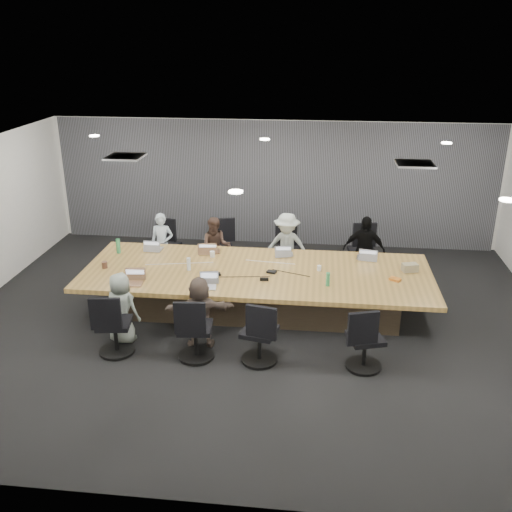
# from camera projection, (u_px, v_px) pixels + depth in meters

# --- Properties ---
(floor) EXTENTS (10.00, 8.00, 0.00)m
(floor) POSITION_uv_depth(u_px,v_px,m) (253.00, 322.00, 9.66)
(floor) COLOR black
(floor) RESTS_ON ground
(ceiling) EXTENTS (10.00, 8.00, 0.00)m
(ceiling) POSITION_uv_depth(u_px,v_px,m) (253.00, 158.00, 8.62)
(ceiling) COLOR white
(ceiling) RESTS_ON wall_back
(wall_back) EXTENTS (10.00, 0.00, 2.80)m
(wall_back) POSITION_uv_depth(u_px,v_px,m) (274.00, 183.00, 12.83)
(wall_back) COLOR silver
(wall_back) RESTS_ON ground
(wall_front) EXTENTS (10.00, 0.00, 2.80)m
(wall_front) POSITION_uv_depth(u_px,v_px,m) (204.00, 391.00, 5.45)
(wall_front) COLOR silver
(wall_front) RESTS_ON ground
(curtain) EXTENTS (9.80, 0.04, 2.80)m
(curtain) POSITION_uv_depth(u_px,v_px,m) (274.00, 184.00, 12.76)
(curtain) COLOR #57575D
(curtain) RESTS_ON ground
(conference_table) EXTENTS (6.00, 2.20, 0.74)m
(conference_table) POSITION_uv_depth(u_px,v_px,m) (257.00, 288.00, 9.97)
(conference_table) COLOR #483929
(conference_table) RESTS_ON ground
(chair_0) EXTENTS (0.65, 0.65, 0.79)m
(chair_0) POSITION_uv_depth(u_px,v_px,m) (167.00, 249.00, 11.76)
(chair_0) COLOR black
(chair_0) RESTS_ON ground
(chair_1) EXTENTS (0.73, 0.73, 0.86)m
(chair_1) POSITION_uv_depth(u_px,v_px,m) (219.00, 250.00, 11.63)
(chair_1) COLOR black
(chair_1) RESTS_ON ground
(chair_2) EXTENTS (0.67, 0.67, 0.84)m
(chair_2) POSITION_uv_depth(u_px,v_px,m) (287.00, 253.00, 11.49)
(chair_2) COLOR black
(chair_2) RESTS_ON ground
(chair_3) EXTENTS (0.69, 0.69, 0.87)m
(chair_3) POSITION_uv_depth(u_px,v_px,m) (362.00, 255.00, 11.33)
(chair_3) COLOR black
(chair_3) RESTS_ON ground
(chair_4) EXTENTS (0.64, 0.64, 0.84)m
(chair_4) POSITION_uv_depth(u_px,v_px,m) (115.00, 328.00, 8.60)
(chair_4) COLOR black
(chair_4) RESTS_ON ground
(chair_5) EXTENTS (0.62, 0.62, 0.85)m
(chair_5) POSITION_uv_depth(u_px,v_px,m) (195.00, 332.00, 8.47)
(chair_5) COLOR black
(chair_5) RESTS_ON ground
(chair_6) EXTENTS (0.67, 0.67, 0.84)m
(chair_6) POSITION_uv_depth(u_px,v_px,m) (259.00, 337.00, 8.37)
(chair_6) COLOR black
(chair_6) RESTS_ON ground
(chair_7) EXTENTS (0.69, 0.69, 0.82)m
(chair_7) POSITION_uv_depth(u_px,v_px,m) (365.00, 343.00, 8.21)
(chair_7) COLOR black
(chair_7) RESTS_ON ground
(person_0) EXTENTS (0.46, 0.30, 1.26)m
(person_0) POSITION_uv_depth(u_px,v_px,m) (162.00, 244.00, 11.35)
(person_0) COLOR silver
(person_0) RESTS_ON ground
(laptop_0) EXTENTS (0.32, 0.23, 0.02)m
(laptop_0) POSITION_uv_depth(u_px,v_px,m) (154.00, 249.00, 10.80)
(laptop_0) COLOR #B2B2B7
(laptop_0) RESTS_ON conference_table
(person_1) EXTENTS (0.64, 0.53, 1.23)m
(person_1) POSITION_uv_depth(u_px,v_px,m) (216.00, 247.00, 11.24)
(person_1) COLOR #483329
(person_1) RESTS_ON ground
(laptop_1) EXTENTS (0.38, 0.29, 0.02)m
(laptop_1) POSITION_uv_depth(u_px,v_px,m) (211.00, 251.00, 10.68)
(laptop_1) COLOR #8C6647
(laptop_1) RESTS_ON conference_table
(person_2) EXTENTS (0.93, 0.59, 1.36)m
(person_2) POSITION_uv_depth(u_px,v_px,m) (287.00, 247.00, 11.07)
(person_2) COLOR #99A29B
(person_2) RESTS_ON ground
(laptop_2) EXTENTS (0.33, 0.25, 0.02)m
(laptop_2) POSITION_uv_depth(u_px,v_px,m) (285.00, 254.00, 10.54)
(laptop_2) COLOR #B2B2B7
(laptop_2) RESTS_ON conference_table
(person_3) EXTENTS (0.83, 0.43, 1.36)m
(person_3) POSITION_uv_depth(u_px,v_px,m) (364.00, 250.00, 10.91)
(person_3) COLOR black
(person_3) RESTS_ON ground
(laptop_3) EXTENTS (0.36, 0.26, 0.02)m
(laptop_3) POSITION_uv_depth(u_px,v_px,m) (366.00, 258.00, 10.38)
(laptop_3) COLOR #B2B2B7
(laptop_3) RESTS_ON conference_table
(person_4) EXTENTS (0.64, 0.50, 1.16)m
(person_4) POSITION_uv_depth(u_px,v_px,m) (122.00, 308.00, 8.87)
(person_4) COLOR gray
(person_4) RESTS_ON ground
(laptop_4) EXTENTS (0.36, 0.27, 0.02)m
(laptop_4) POSITION_uv_depth(u_px,v_px,m) (132.00, 284.00, 9.31)
(laptop_4) COLOR #8C6647
(laptop_4) RESTS_ON conference_table
(person_5) EXTENTS (1.12, 0.56, 1.16)m
(person_5) POSITION_uv_depth(u_px,v_px,m) (200.00, 312.00, 8.74)
(person_5) COLOR brown
(person_5) RESTS_ON ground
(laptop_5) EXTENTS (0.33, 0.25, 0.02)m
(laptop_5) POSITION_uv_depth(u_px,v_px,m) (206.00, 287.00, 9.18)
(laptop_5) COLOR #B2B2B7
(laptop_5) RESTS_ON conference_table
(bottle_green_left) EXTENTS (0.10, 0.10, 0.28)m
(bottle_green_left) POSITION_uv_depth(u_px,v_px,m) (118.00, 246.00, 10.57)
(bottle_green_left) COLOR #348C52
(bottle_green_left) RESTS_ON conference_table
(bottle_green_right) EXTENTS (0.07, 0.07, 0.23)m
(bottle_green_right) POSITION_uv_depth(u_px,v_px,m) (328.00, 279.00, 9.22)
(bottle_green_right) COLOR #348C52
(bottle_green_right) RESTS_ON conference_table
(bottle_clear) EXTENTS (0.07, 0.07, 0.23)m
(bottle_clear) POSITION_uv_depth(u_px,v_px,m) (189.00, 264.00, 9.82)
(bottle_clear) COLOR silver
(bottle_clear) RESTS_ON conference_table
(cup_white_far) EXTENTS (0.12, 0.12, 0.11)m
(cup_white_far) POSITION_uv_depth(u_px,v_px,m) (212.00, 254.00, 10.42)
(cup_white_far) COLOR white
(cup_white_far) RESTS_ON conference_table
(cup_white_near) EXTENTS (0.09, 0.09, 0.09)m
(cup_white_near) POSITION_uv_depth(u_px,v_px,m) (319.00, 268.00, 9.83)
(cup_white_near) COLOR white
(cup_white_near) RESTS_ON conference_table
(mug_brown) EXTENTS (0.12, 0.12, 0.12)m
(mug_brown) POSITION_uv_depth(u_px,v_px,m) (105.00, 265.00, 9.93)
(mug_brown) COLOR brown
(mug_brown) RESTS_ON conference_table
(mic_left) EXTENTS (0.18, 0.14, 0.03)m
(mic_left) POSITION_uv_depth(u_px,v_px,m) (216.00, 274.00, 9.66)
(mic_left) COLOR black
(mic_left) RESTS_ON conference_table
(mic_right) EXTENTS (0.18, 0.15, 0.03)m
(mic_right) POSITION_uv_depth(u_px,v_px,m) (272.00, 272.00, 9.75)
(mic_right) COLOR black
(mic_right) RESTS_ON conference_table
(stapler) EXTENTS (0.15, 0.05, 0.05)m
(stapler) POSITION_uv_depth(u_px,v_px,m) (264.00, 279.00, 9.44)
(stapler) COLOR black
(stapler) RESTS_ON conference_table
(canvas_bag) EXTENTS (0.29, 0.22, 0.14)m
(canvas_bag) POSITION_uv_depth(u_px,v_px,m) (410.00, 268.00, 9.79)
(canvas_bag) COLOR gray
(canvas_bag) RESTS_ON conference_table
(snack_packet) EXTENTS (0.22, 0.20, 0.04)m
(snack_packet) POSITION_uv_depth(u_px,v_px,m) (395.00, 279.00, 9.45)
(snack_packet) COLOR #C1671C
(snack_packet) RESTS_ON conference_table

